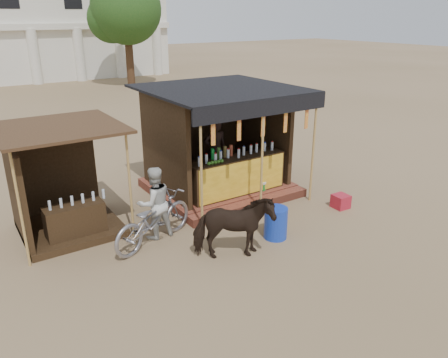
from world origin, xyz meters
TOP-DOWN VIEW (x-y plane):
  - ground at (0.00, 0.00)m, footprint 120.00×120.00m
  - main_stall at (1.00, 3.36)m, footprint 3.60×3.61m
  - secondary_stall at (-3.17, 3.24)m, footprint 2.40×2.40m
  - cow at (-0.64, 0.29)m, footprint 1.68×1.26m
  - motorbike at (-1.69, 1.67)m, footprint 2.21×1.42m
  - bystander at (-1.54, 1.91)m, footprint 0.78×0.62m
  - blue_barrel at (0.57, 0.48)m, footprint 0.60×0.60m
  - red_crate at (2.90, 0.79)m, footprint 0.38×0.38m
  - cooler at (1.85, 2.53)m, footprint 0.75×0.63m
  - tree at (5.81, 22.14)m, footprint 4.50×4.40m

SIDE VIEW (x-z plane):
  - ground at x=0.00m, z-range 0.00..0.00m
  - red_crate at x=2.90m, z-range 0.00..0.33m
  - cooler at x=1.85m, z-range 0.00..0.46m
  - blue_barrel at x=0.57m, z-range 0.00..0.68m
  - motorbike at x=-1.69m, z-range 0.00..1.10m
  - cow at x=-0.64m, z-range 0.00..1.29m
  - bystander at x=-1.54m, z-range 0.00..1.57m
  - secondary_stall at x=-3.17m, z-range -0.34..2.04m
  - main_stall at x=1.00m, z-range -0.36..2.42m
  - tree at x=5.81m, z-range 1.13..8.13m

